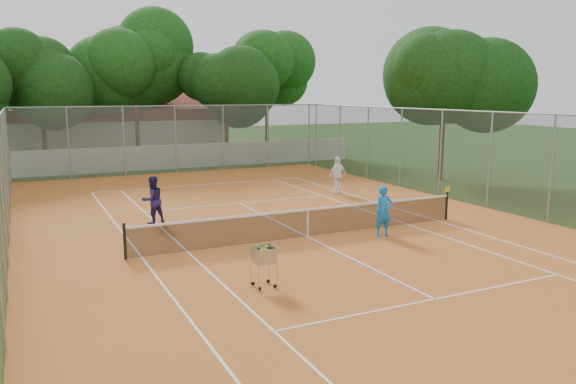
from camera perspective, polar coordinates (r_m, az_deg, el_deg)
name	(u,v)px	position (r m, az deg, el deg)	size (l,w,h in m)	color
ground	(307,237)	(18.82, 1.99, -4.62)	(120.00, 120.00, 0.00)	#16370F
court_pad	(307,237)	(18.82, 1.99, -4.59)	(18.00, 34.00, 0.02)	#BD6424
court_lines	(307,237)	(18.82, 1.99, -4.55)	(10.98, 23.78, 0.01)	white
tennis_net	(308,222)	(18.70, 2.00, -3.11)	(11.88, 0.10, 0.98)	black
perimeter_fence	(308,178)	(18.42, 2.02, 1.41)	(18.00, 34.00, 4.00)	slate
boundary_wall	(168,157)	(36.35, -12.07, 3.50)	(26.00, 0.30, 1.50)	silver
clubhouse	(110,126)	(45.65, -17.60, 6.37)	(16.40, 9.00, 4.40)	beige
tropical_trees	(155,89)	(39.05, -13.36, 10.14)	(29.00, 19.00, 10.00)	black
player_near	(384,211)	(18.97, 9.69, -1.94)	(0.62, 0.41, 1.70)	blue
player_far_left	(153,200)	(21.10, -13.59, -0.79)	(0.85, 0.67, 1.76)	#241B52
player_far_right	(338,175)	(26.62, 5.08, 1.70)	(1.05, 0.44, 1.79)	white
ball_hopper	(264,265)	(13.92, -2.48, -7.46)	(0.54, 0.54, 1.12)	#AFAEB5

